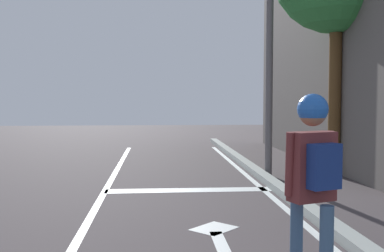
% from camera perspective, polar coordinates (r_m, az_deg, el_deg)
% --- Properties ---
extents(lane_line_center, '(0.12, 20.00, 0.01)m').
position_cam_1_polar(lane_line_center, '(6.54, -13.10, -12.01)').
color(lane_line_center, silver).
rests_on(lane_line_center, ground).
extents(lane_line_curbside, '(0.12, 20.00, 0.01)m').
position_cam_1_polar(lane_line_curbside, '(6.78, 13.38, -11.46)').
color(lane_line_curbside, silver).
rests_on(lane_line_curbside, ground).
extents(stop_bar, '(3.15, 0.40, 0.01)m').
position_cam_1_polar(stop_bar, '(8.77, -0.41, -7.97)').
color(stop_bar, silver).
rests_on(stop_bar, ground).
extents(lane_arrow_stem, '(0.16, 1.40, 0.01)m').
position_cam_1_polar(lane_arrow_stem, '(5.47, 3.91, -15.02)').
color(lane_arrow_stem, silver).
rests_on(lane_arrow_stem, ground).
extents(lane_arrow_head, '(0.71, 0.71, 0.01)m').
position_cam_1_polar(lane_arrow_head, '(6.28, 2.76, -12.59)').
color(lane_arrow_head, silver).
rests_on(lane_arrow_head, ground).
extents(curb_strip, '(0.24, 24.00, 0.14)m').
position_cam_1_polar(curb_strip, '(6.84, 15.42, -10.78)').
color(curb_strip, '#959C96').
rests_on(curb_strip, ground).
extents(skater, '(0.44, 0.61, 1.69)m').
position_cam_1_polar(skater, '(3.88, 14.82, -5.21)').
color(skater, '#385576').
rests_on(skater, skateboard).
extents(traffic_signal_mast, '(4.16, 0.34, 5.39)m').
position_cam_1_polar(traffic_signal_mast, '(10.38, 3.10, 15.16)').
color(traffic_signal_mast, '#605C5D').
rests_on(traffic_signal_mast, ground).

